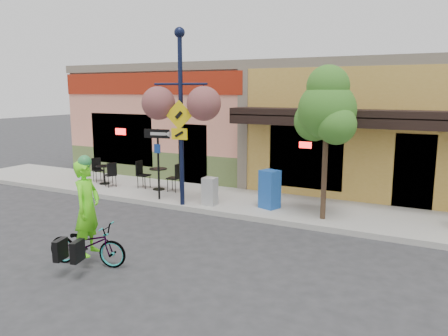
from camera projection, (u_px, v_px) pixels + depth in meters
name	position (u px, v px, depth m)	size (l,w,h in m)	color
ground	(222.00, 223.00, 11.69)	(90.00, 90.00, 0.00)	#2D2D30
sidewalk	(252.00, 203.00, 13.42)	(24.00, 3.00, 0.15)	#9E9B93
curb	(231.00, 215.00, 12.16)	(24.00, 0.12, 0.15)	#A8A59E
building	(307.00, 121.00, 17.84)	(18.20, 8.20, 4.50)	#E48B70
bicycle	(87.00, 244.00, 8.81)	(0.58, 1.67, 0.88)	maroon
cyclist_rider	(88.00, 220.00, 8.69)	(0.69, 0.46, 1.90)	#67FF1A
lamp_post	(181.00, 119.00, 12.55)	(1.63, 0.65, 5.10)	black
one_way_sign	(158.00, 165.00, 13.43)	(0.84, 0.18, 2.19)	black
cafe_set_left	(104.00, 172.00, 15.76)	(1.47, 0.74, 0.88)	black
cafe_set_right	(158.00, 176.00, 14.85)	(1.60, 0.80, 0.96)	black
newspaper_box_blue	(270.00, 189.00, 12.52)	(0.50, 0.44, 1.10)	#1C50AA
newspaper_box_grey	(210.00, 191.00, 12.89)	(0.38, 0.35, 0.82)	#A0A0A0
street_tree	(326.00, 143.00, 11.22)	(1.58, 1.58, 4.04)	#3D7A26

